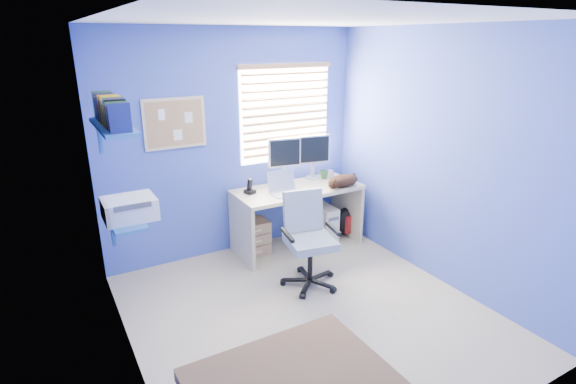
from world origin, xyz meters
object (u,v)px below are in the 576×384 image
cat (343,181)px  desk (297,218)px  laptop (286,184)px  office_chair (308,251)px  tower_pc (323,223)px

cat → desk: bearing=135.7°
cat → laptop: bearing=151.4°
cat → office_chair: size_ratio=0.42×
desk → tower_pc: desk is taller
laptop → cat: 0.71m
desk → tower_pc: 0.40m
laptop → cat: (0.70, -0.10, -0.04)m
laptop → office_chair: bearing=-98.6°
laptop → office_chair: laptop is taller
tower_pc → office_chair: bearing=-130.6°
desk → office_chair: (-0.34, -0.78, -0.02)m
laptop → tower_pc: (0.59, 0.12, -0.62)m
desk → laptop: size_ratio=4.48×
tower_pc → laptop: bearing=-167.2°
desk → office_chair: size_ratio=1.57×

